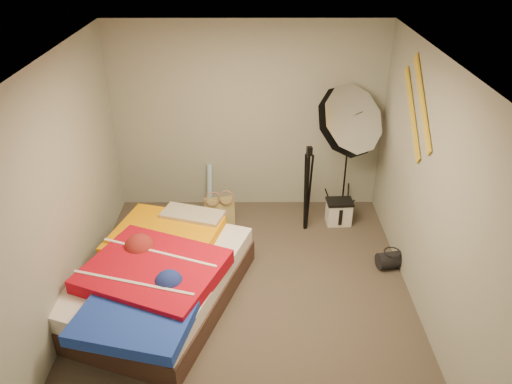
{
  "coord_description": "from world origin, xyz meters",
  "views": [
    {
      "loc": [
        0.08,
        -4.08,
        3.58
      ],
      "look_at": [
        0.1,
        0.6,
        0.95
      ],
      "focal_mm": 35.0,
      "sensor_mm": 36.0,
      "label": 1
    }
  ],
  "objects_px": {
    "tote_bag": "(220,212)",
    "camera_case": "(339,213)",
    "wrapping_roll": "(210,186)",
    "photo_umbrella": "(347,122)",
    "duffel_bag": "(391,260)",
    "bed": "(159,278)",
    "camera_tripod": "(308,183)"
  },
  "relations": [
    {
      "from": "wrapping_roll",
      "to": "camera_case",
      "type": "relative_size",
      "value": 1.99
    },
    {
      "from": "photo_umbrella",
      "to": "camera_tripod",
      "type": "relative_size",
      "value": 1.65
    },
    {
      "from": "tote_bag",
      "to": "wrapping_roll",
      "type": "height_order",
      "value": "wrapping_roll"
    },
    {
      "from": "camera_case",
      "to": "bed",
      "type": "height_order",
      "value": "bed"
    },
    {
      "from": "tote_bag",
      "to": "camera_tripod",
      "type": "distance_m",
      "value": 1.21
    },
    {
      "from": "duffel_bag",
      "to": "camera_case",
      "type": "bearing_deg",
      "value": 105.09
    },
    {
      "from": "tote_bag",
      "to": "photo_umbrella",
      "type": "height_order",
      "value": "photo_umbrella"
    },
    {
      "from": "tote_bag",
      "to": "camera_case",
      "type": "relative_size",
      "value": 1.23
    },
    {
      "from": "wrapping_roll",
      "to": "photo_umbrella",
      "type": "xyz_separation_m",
      "value": [
        1.74,
        -0.31,
        1.06
      ]
    },
    {
      "from": "tote_bag",
      "to": "bed",
      "type": "xyz_separation_m",
      "value": [
        -0.53,
        -1.46,
        0.1
      ]
    },
    {
      "from": "camera_case",
      "to": "bed",
      "type": "distance_m",
      "value": 2.57
    },
    {
      "from": "duffel_bag",
      "to": "bed",
      "type": "relative_size",
      "value": 0.13
    },
    {
      "from": "camera_case",
      "to": "tote_bag",
      "type": "bearing_deg",
      "value": 178.15
    },
    {
      "from": "bed",
      "to": "photo_umbrella",
      "type": "height_order",
      "value": "photo_umbrella"
    },
    {
      "from": "wrapping_roll",
      "to": "bed",
      "type": "relative_size",
      "value": 0.25
    },
    {
      "from": "camera_tripod",
      "to": "duffel_bag",
      "type": "bearing_deg",
      "value": -41.71
    },
    {
      "from": "duffel_bag",
      "to": "bed",
      "type": "height_order",
      "value": "bed"
    },
    {
      "from": "wrapping_roll",
      "to": "bed",
      "type": "bearing_deg",
      "value": -100.93
    },
    {
      "from": "camera_case",
      "to": "camera_tripod",
      "type": "distance_m",
      "value": 0.68
    },
    {
      "from": "camera_tripod",
      "to": "tote_bag",
      "type": "bearing_deg",
      "value": 175.01
    },
    {
      "from": "tote_bag",
      "to": "duffel_bag",
      "type": "height_order",
      "value": "tote_bag"
    },
    {
      "from": "photo_umbrella",
      "to": "wrapping_roll",
      "type": "bearing_deg",
      "value": 169.81
    },
    {
      "from": "wrapping_roll",
      "to": "camera_tripod",
      "type": "distance_m",
      "value": 1.43
    },
    {
      "from": "duffel_bag",
      "to": "camera_tripod",
      "type": "distance_m",
      "value": 1.34
    },
    {
      "from": "tote_bag",
      "to": "wrapping_roll",
      "type": "xyz_separation_m",
      "value": [
        -0.16,
        0.47,
        0.12
      ]
    },
    {
      "from": "tote_bag",
      "to": "camera_case",
      "type": "bearing_deg",
      "value": -10.02
    },
    {
      "from": "camera_case",
      "to": "photo_umbrella",
      "type": "distance_m",
      "value": 1.22
    },
    {
      "from": "tote_bag",
      "to": "camera_tripod",
      "type": "height_order",
      "value": "camera_tripod"
    },
    {
      "from": "tote_bag",
      "to": "camera_tripod",
      "type": "bearing_deg",
      "value": -16.09
    },
    {
      "from": "wrapping_roll",
      "to": "photo_umbrella",
      "type": "bearing_deg",
      "value": -10.19
    },
    {
      "from": "camera_tripod",
      "to": "bed",
      "type": "bearing_deg",
      "value": -140.22
    },
    {
      "from": "camera_tripod",
      "to": "camera_case",
      "type": "bearing_deg",
      "value": 15.85
    }
  ]
}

